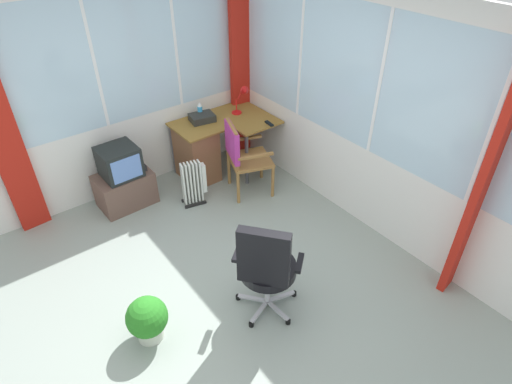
% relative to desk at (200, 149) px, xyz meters
% --- Properties ---
extents(ground, '(4.88, 5.43, 0.06)m').
position_rel_desk_xyz_m(ground, '(-0.98, -1.88, -0.43)').
color(ground, gray).
extents(north_window_panel, '(3.88, 0.07, 2.51)m').
position_rel_desk_xyz_m(north_window_panel, '(-0.98, 0.37, 0.86)').
color(north_window_panel, silver).
rests_on(north_window_panel, ground).
extents(east_window_panel, '(0.07, 4.43, 2.51)m').
position_rel_desk_xyz_m(east_window_panel, '(0.99, -1.88, 0.86)').
color(east_window_panel, silver).
rests_on(east_window_panel, ground).
extents(curtain_north_left, '(0.31, 0.09, 2.41)m').
position_rel_desk_xyz_m(curtain_north_left, '(-2.05, 0.29, 0.81)').
color(curtain_north_left, '#B52015').
rests_on(curtain_north_left, ground).
extents(curtain_corner, '(0.31, 0.10, 2.41)m').
position_rel_desk_xyz_m(curtain_corner, '(0.86, 0.24, 0.81)').
color(curtain_corner, '#B52015').
rests_on(curtain_corner, ground).
extents(curtain_east_far, '(0.31, 0.11, 2.41)m').
position_rel_desk_xyz_m(curtain_east_far, '(0.91, -3.10, 0.81)').
color(curtain_east_far, '#B52015').
rests_on(curtain_east_far, ground).
extents(desk, '(1.22, 0.88, 0.73)m').
position_rel_desk_xyz_m(desk, '(0.00, 0.00, 0.00)').
color(desk, olive).
rests_on(desk, ground).
extents(desk_lamp, '(0.23, 0.20, 0.37)m').
position_rel_desk_xyz_m(desk_lamp, '(0.67, -0.05, 0.57)').
color(desk_lamp, red).
rests_on(desk_lamp, desk).
extents(tv_remote, '(0.06, 0.15, 0.02)m').
position_rel_desk_xyz_m(tv_remote, '(0.74, -0.51, 0.35)').
color(tv_remote, black).
rests_on(tv_remote, desk).
extents(spray_bottle, '(0.06, 0.06, 0.22)m').
position_rel_desk_xyz_m(spray_bottle, '(0.15, 0.18, 0.44)').
color(spray_bottle, '#3AA6E3').
rests_on(spray_bottle, desk).
extents(paper_tray, '(0.34, 0.28, 0.09)m').
position_rel_desk_xyz_m(paper_tray, '(0.12, 0.08, 0.38)').
color(paper_tray, '#292A27').
rests_on(paper_tray, desk).
extents(wooden_armchair, '(0.62, 0.61, 0.95)m').
position_rel_desk_xyz_m(wooden_armchair, '(0.19, -0.62, 0.20)').
color(wooden_armchair, olive).
rests_on(wooden_armchair, ground).
extents(office_chair, '(0.61, 0.61, 1.06)m').
position_rel_desk_xyz_m(office_chair, '(-0.73, -2.29, 0.20)').
color(office_chair, '#B7B7BF').
rests_on(office_chair, ground).
extents(tv_on_stand, '(0.65, 0.46, 0.78)m').
position_rel_desk_xyz_m(tv_on_stand, '(-1.05, 0.02, -0.05)').
color(tv_on_stand, brown).
rests_on(tv_on_stand, ground).
extents(space_heater, '(0.33, 0.23, 0.57)m').
position_rel_desk_xyz_m(space_heater, '(-0.37, -0.47, -0.11)').
color(space_heater, silver).
rests_on(space_heater, ground).
extents(potted_plant, '(0.35, 0.35, 0.44)m').
position_rel_desk_xyz_m(potted_plant, '(-1.68, -1.89, -0.16)').
color(potted_plant, beige).
rests_on(potted_plant, ground).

